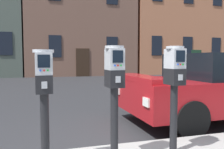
{
  "coord_description": "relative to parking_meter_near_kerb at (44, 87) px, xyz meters",
  "views": [
    {
      "loc": [
        -1.04,
        -2.72,
        1.31
      ],
      "look_at": [
        -0.33,
        -0.15,
        1.13
      ],
      "focal_mm": 36.37,
      "sensor_mm": 36.0,
      "label": 1
    }
  ],
  "objects": [
    {
      "name": "parking_meter_end_of_row",
      "position": [
        1.54,
        0.0,
        0.04
      ],
      "size": [
        0.23,
        0.26,
        1.32
      ],
      "rotation": [
        0.0,
        0.0,
        -1.52
      ],
      "color": "black",
      "rests_on": "sidewalk_slab"
    },
    {
      "name": "parking_meter_near_kerb",
      "position": [
        0.0,
        0.0,
        0.0
      ],
      "size": [
        0.23,
        0.26,
        1.26
      ],
      "rotation": [
        0.0,
        0.0,
        -1.52
      ],
      "color": "black",
      "rests_on": "sidewalk_slab"
    },
    {
      "name": "townhouse_grey_stucco",
      "position": [
        2.67,
        17.6,
        5.07
      ],
      "size": [
        8.57,
        6.21,
        12.15
      ],
      "color": "brown",
      "rests_on": "ground_plane"
    },
    {
      "name": "townhouse_cream_stone",
      "position": [
        11.51,
        17.36,
        5.54
      ],
      "size": [
        8.68,
        5.74,
        13.1
      ],
      "color": "#B7704C",
      "rests_on": "ground_plane"
    },
    {
      "name": "parking_meter_twin_adjacent",
      "position": [
        0.77,
        0.0,
        0.04
      ],
      "size": [
        0.23,
        0.26,
        1.32
      ],
      "rotation": [
        0.0,
        0.0,
        -1.52
      ],
      "color": "black",
      "rests_on": "sidewalk_slab"
    }
  ]
}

